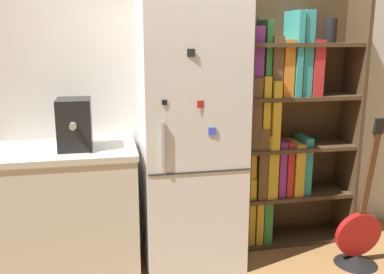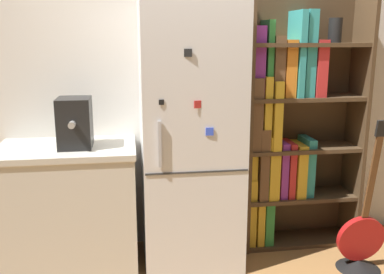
{
  "view_description": "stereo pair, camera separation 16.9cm",
  "coord_description": "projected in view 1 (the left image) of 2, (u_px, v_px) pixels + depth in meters",
  "views": [
    {
      "loc": [
        -0.59,
        -2.77,
        1.62
      ],
      "look_at": [
        0.01,
        0.15,
        0.94
      ],
      "focal_mm": 40.0,
      "sensor_mm": 36.0,
      "label": 1
    },
    {
      "loc": [
        -0.43,
        -2.8,
        1.62
      ],
      "look_at": [
        0.01,
        0.15,
        0.94
      ],
      "focal_mm": 40.0,
      "sensor_mm": 36.0,
      "label": 2
    }
  ],
  "objects": [
    {
      "name": "bookshelf",
      "position": [
        283.0,
        126.0,
        3.36
      ],
      "size": [
        0.93,
        0.34,
        1.97
      ],
      "color": "#4C3823",
      "rests_on": "ground_plane"
    },
    {
      "name": "kitchen_counter",
      "position": [
        69.0,
        210.0,
        3.0
      ],
      "size": [
        0.95,
        0.62,
        0.9
      ],
      "color": "beige",
      "rests_on": "ground_plane"
    },
    {
      "name": "guitar",
      "position": [
        358.0,
        243.0,
        3.12
      ],
      "size": [
        0.35,
        0.31,
        1.12
      ],
      "color": "black",
      "rests_on": "ground_plane"
    },
    {
      "name": "espresso_machine",
      "position": [
        75.0,
        124.0,
        2.84
      ],
      "size": [
        0.22,
        0.32,
        0.34
      ],
      "color": "black",
      "rests_on": "kitchen_counter"
    },
    {
      "name": "refrigerator",
      "position": [
        191.0,
        137.0,
        3.05
      ],
      "size": [
        0.69,
        0.64,
        1.87
      ],
      "color": "silver",
      "rests_on": "ground_plane"
    },
    {
      "name": "wall_back",
      "position": [
        182.0,
        82.0,
        3.29
      ],
      "size": [
        8.0,
        0.05,
        2.6
      ],
      "color": "white",
      "rests_on": "ground_plane"
    },
    {
      "name": "ground_plane",
      "position": [
        195.0,
        266.0,
        3.13
      ],
      "size": [
        16.0,
        16.0,
        0.0
      ],
      "primitive_type": "plane",
      "color": "#A87542"
    }
  ]
}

